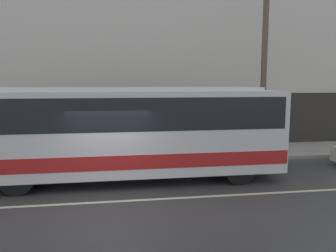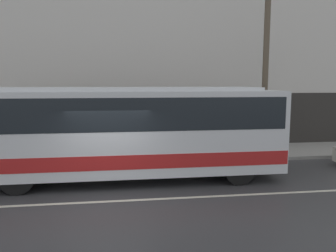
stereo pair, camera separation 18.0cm
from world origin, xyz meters
name	(u,v)px [view 1 (the left image)]	position (x,y,z in m)	size (l,w,h in m)	color
ground_plane	(110,202)	(0.00, 0.00, 0.00)	(60.00, 60.00, 0.00)	#38383A
sidewalk	(112,156)	(0.00, 5.59, 0.07)	(60.00, 3.18, 0.14)	gray
building_facade	(110,32)	(0.00, 7.33, 5.72)	(60.00, 0.35, 11.84)	silver
lane_stripe	(110,202)	(0.00, 0.00, 0.00)	(54.00, 0.14, 0.01)	beige
transit_bus	(120,128)	(0.34, 2.11, 1.79)	(10.92, 2.56, 3.17)	silver
utility_pole_near	(264,74)	(6.49, 4.41, 3.69)	(0.25, 0.25, 7.10)	brown
pedestrian_waiting	(156,139)	(1.94, 5.22, 0.84)	(0.36, 0.36, 1.52)	navy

